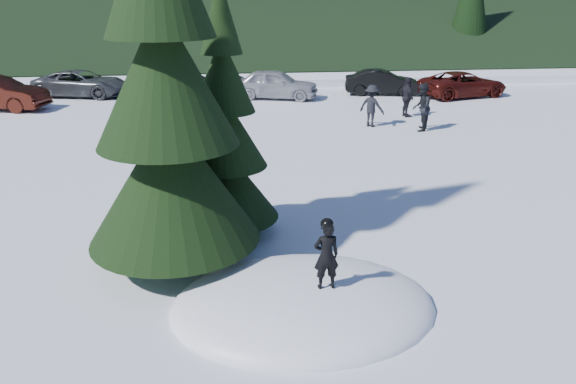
{
  "coord_description": "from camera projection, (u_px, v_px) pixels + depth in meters",
  "views": [
    {
      "loc": [
        -1.21,
        -8.16,
        5.05
      ],
      "look_at": [
        0.05,
        2.67,
        1.1
      ],
      "focal_mm": 35.0,
      "sensor_mm": 36.0,
      "label": 1
    }
  ],
  "objects": [
    {
      "name": "ground",
      "position": [
        303.0,
        307.0,
        9.47
      ],
      "size": [
        200.0,
        200.0,
        0.0
      ],
      "primitive_type": "plane",
      "color": "white",
      "rests_on": "ground"
    },
    {
      "name": "snow_mound",
      "position": [
        303.0,
        307.0,
        9.47
      ],
      "size": [
        4.48,
        3.52,
        0.96
      ],
      "primitive_type": "ellipsoid",
      "color": "white",
      "rests_on": "ground"
    },
    {
      "name": "spruce_tall",
      "position": [
        166.0,
        95.0,
        9.78
      ],
      "size": [
        3.2,
        3.2,
        8.6
      ],
      "color": "#321E10",
      "rests_on": "ground"
    },
    {
      "name": "spruce_short",
      "position": [
        225.0,
        140.0,
        11.61
      ],
      "size": [
        2.2,
        2.2,
        5.37
      ],
      "color": "#321E10",
      "rests_on": "ground"
    },
    {
      "name": "child_skier",
      "position": [
        326.0,
        256.0,
        8.94
      ],
      "size": [
        0.43,
        0.3,
        1.14
      ],
      "primitive_type": "imported",
      "rotation": [
        0.0,
        0.0,
        3.21
      ],
      "color": "black",
      "rests_on": "snow_mound"
    },
    {
      "name": "adult_0",
      "position": [
        421.0,
        107.0,
        20.95
      ],
      "size": [
        0.99,
        1.08,
        1.79
      ],
      "primitive_type": "imported",
      "rotation": [
        0.0,
        0.0,
        4.25
      ],
      "color": "black",
      "rests_on": "ground"
    },
    {
      "name": "adult_1",
      "position": [
        407.0,
        97.0,
        23.27
      ],
      "size": [
        0.53,
        1.01,
        1.65
      ],
      "primitive_type": "imported",
      "rotation": [
        0.0,
        0.0,
        1.71
      ],
      "color": "black",
      "rests_on": "ground"
    },
    {
      "name": "adult_2",
      "position": [
        372.0,
        106.0,
        21.64
      ],
      "size": [
        1.17,
        1.15,
        1.61
      ],
      "primitive_type": "imported",
      "rotation": [
        0.0,
        0.0,
        2.39
      ],
      "color": "black",
      "rests_on": "ground"
    },
    {
      "name": "car_2",
      "position": [
        82.0,
        83.0,
        27.84
      ],
      "size": [
        5.0,
        3.2,
        1.28
      ],
      "primitive_type": "imported",
      "rotation": [
        0.0,
        0.0,
        1.32
      ],
      "color": "#414448",
      "rests_on": "ground"
    },
    {
      "name": "car_3",
      "position": [
        187.0,
        83.0,
        27.86
      ],
      "size": [
        4.81,
        2.79,
        1.31
      ],
      "primitive_type": "imported",
      "rotation": [
        0.0,
        0.0,
        1.79
      ],
      "color": "black",
      "rests_on": "ground"
    },
    {
      "name": "car_4",
      "position": [
        275.0,
        84.0,
        27.23
      ],
      "size": [
        4.46,
        2.78,
        1.41
      ],
      "primitive_type": "imported",
      "rotation": [
        0.0,
        0.0,
        1.28
      ],
      "color": "#9EA0A7",
      "rests_on": "ground"
    },
    {
      "name": "car_5",
      "position": [
        382.0,
        82.0,
        28.31
      ],
      "size": [
        3.91,
        1.96,
        1.23
      ],
      "primitive_type": "imported",
      "rotation": [
        0.0,
        0.0,
        1.39
      ],
      "color": "black",
      "rests_on": "ground"
    },
    {
      "name": "car_6",
      "position": [
        463.0,
        84.0,
        27.75
      ],
      "size": [
        4.83,
        3.13,
        1.24
      ],
      "primitive_type": "imported",
      "rotation": [
        0.0,
        0.0,
        1.83
      ],
      "color": "#3F0F0B",
      "rests_on": "ground"
    }
  ]
}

